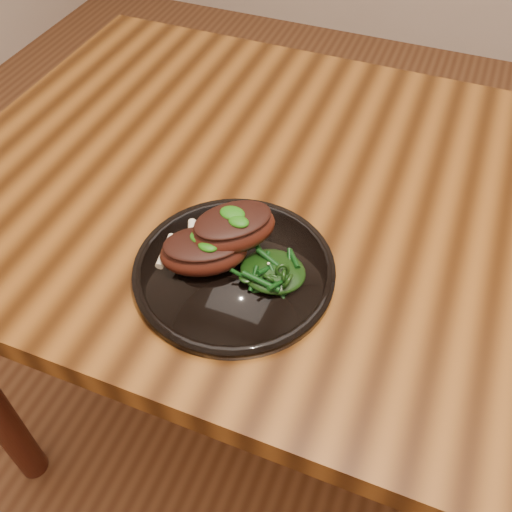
% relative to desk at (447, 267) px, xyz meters
% --- Properties ---
extents(desk, '(1.60, 0.80, 0.75)m').
position_rel_desk_xyz_m(desk, '(0.00, 0.00, 0.00)').
color(desk, black).
rests_on(desk, ground).
extents(plate, '(0.27, 0.27, 0.02)m').
position_rel_desk_xyz_m(plate, '(-0.27, -0.20, 0.09)').
color(plate, black).
rests_on(plate, desk).
extents(lamb_chop_front, '(0.13, 0.12, 0.05)m').
position_rel_desk_xyz_m(lamb_chop_front, '(-0.31, -0.21, 0.12)').
color(lamb_chop_front, '#3E140C').
rests_on(lamb_chop_front, plate).
extents(lamb_chop_back, '(0.13, 0.13, 0.05)m').
position_rel_desk_xyz_m(lamb_chop_back, '(-0.28, -0.17, 0.14)').
color(lamb_chop_back, '#3E140C').
rests_on(lamb_chop_back, plate).
extents(herb_smear, '(0.09, 0.06, 0.01)m').
position_rel_desk_xyz_m(herb_smear, '(-0.30, -0.14, 0.10)').
color(herb_smear, '#0F4907').
rests_on(herb_smear, plate).
extents(greens_heap, '(0.09, 0.08, 0.03)m').
position_rel_desk_xyz_m(greens_heap, '(-0.22, -0.19, 0.11)').
color(greens_heap, black).
rests_on(greens_heap, plate).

